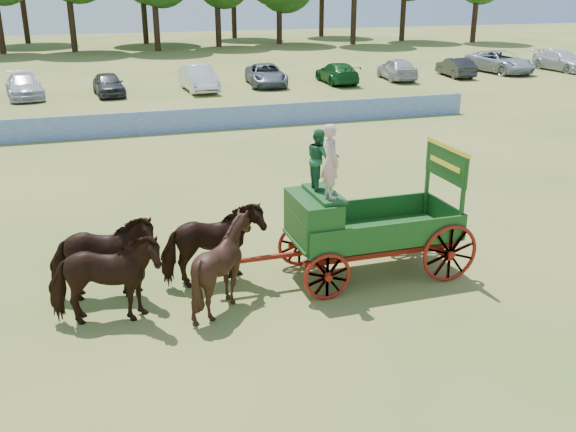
{
  "coord_description": "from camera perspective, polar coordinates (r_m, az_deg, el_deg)",
  "views": [
    {
      "loc": [
        -6.86,
        -11.23,
        6.57
      ],
      "look_at": [
        -2.48,
        2.42,
        1.3
      ],
      "focal_mm": 40.0,
      "sensor_mm": 36.0,
      "label": 1
    }
  ],
  "objects": [
    {
      "name": "parked_cars",
      "position": [
        42.92,
        -3.94,
        12.33
      ],
      "size": [
        56.95,
        7.67,
        1.63
      ],
      "color": "silver",
      "rests_on": "ground"
    },
    {
      "name": "horse_lead_left",
      "position": [
        13.34,
        -15.95,
        -5.49
      ],
      "size": [
        2.41,
        1.32,
        1.94
      ],
      "primitive_type": "imported",
      "rotation": [
        0.0,
        0.0,
        1.45
      ],
      "color": "black",
      "rests_on": "ground"
    },
    {
      "name": "horse_wheel_right",
      "position": [
        14.55,
        -6.71,
        -2.61
      ],
      "size": [
        2.36,
        1.2,
        1.94
      ],
      "primitive_type": "imported",
      "rotation": [
        0.0,
        0.0,
        1.64
      ],
      "color": "black",
      "rests_on": "ground"
    },
    {
      "name": "sponsor_banner",
      "position": [
        30.42,
        -6.38,
        8.59
      ],
      "size": [
        26.0,
        0.08,
        1.05
      ],
      "primitive_type": "cube",
      "color": "#1D41A0",
      "rests_on": "ground"
    },
    {
      "name": "farm_dray",
      "position": [
        14.66,
        5.11,
        0.16
      ],
      "size": [
        6.0,
        2.0,
        3.76
      ],
      "color": "maroon",
      "rests_on": "ground"
    },
    {
      "name": "horse_lead_right",
      "position": [
        14.35,
        -16.16,
        -3.66
      ],
      "size": [
        2.4,
        1.3,
        1.94
      ],
      "primitive_type": "imported",
      "rotation": [
        0.0,
        0.0,
        1.46
      ],
      "color": "black",
      "rests_on": "ground"
    },
    {
      "name": "horse_wheel_left",
      "position": [
        13.56,
        -5.79,
        -4.32
      ],
      "size": [
        1.87,
        1.69,
        1.94
      ],
      "primitive_type": "imported",
      "rotation": [
        0.0,
        0.0,
        1.64
      ],
      "color": "black",
      "rests_on": "ground"
    },
    {
      "name": "ground",
      "position": [
        14.71,
        12.27,
        -6.85
      ],
      "size": [
        160.0,
        160.0,
        0.0
      ],
      "primitive_type": "plane",
      "color": "#9F8547",
      "rests_on": "ground"
    }
  ]
}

